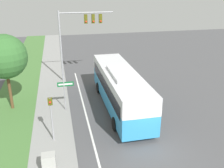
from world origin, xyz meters
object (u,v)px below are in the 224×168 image
(pedestrian_signal, at_px, (51,113))
(street_sign, at_px, (65,90))
(signal_gantry, at_px, (78,31))
(utility_cabinet, at_px, (49,165))
(bus, at_px, (120,87))

(pedestrian_signal, height_order, street_sign, pedestrian_signal)
(signal_gantry, distance_m, street_sign, 7.98)
(pedestrian_signal, bearing_deg, signal_gantry, 75.62)
(street_sign, relative_size, utility_cabinet, 2.03)
(bus, bearing_deg, utility_cabinet, -128.44)
(utility_cabinet, bearing_deg, street_sign, 80.45)
(signal_gantry, distance_m, pedestrian_signal, 11.94)
(signal_gantry, relative_size, utility_cabinet, 5.79)
(pedestrian_signal, distance_m, street_sign, 4.36)
(signal_gantry, xyz_separation_m, utility_cabinet, (-3.07, -14.43, -4.59))
(street_sign, height_order, utility_cabinet, street_sign)
(bus, distance_m, pedestrian_signal, 6.75)
(pedestrian_signal, bearing_deg, bus, 35.43)
(signal_gantry, xyz_separation_m, pedestrian_signal, (-2.86, -11.14, -3.22))
(pedestrian_signal, distance_m, utility_cabinet, 3.57)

